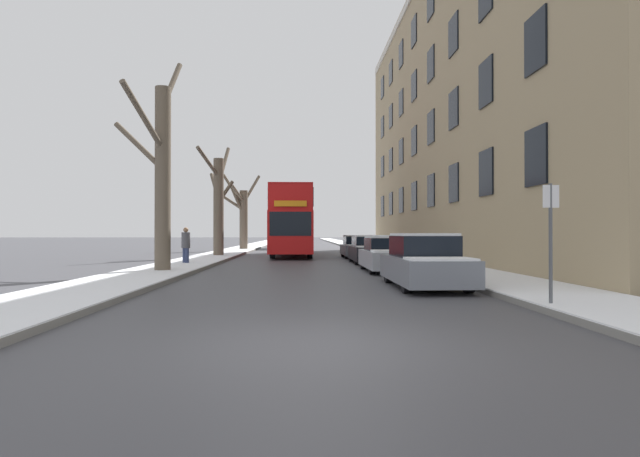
{
  "coord_description": "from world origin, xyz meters",
  "views": [
    {
      "loc": [
        -0.29,
        -6.74,
        1.52
      ],
      "look_at": [
        0.73,
        20.49,
        1.76
      ],
      "focal_mm": 28.0,
      "sensor_mm": 36.0,
      "label": 1
    }
  ],
  "objects": [
    {
      "name": "parked_car_2",
      "position": [
        3.14,
        18.26,
        0.66
      ],
      "size": [
        1.8,
        4.55,
        1.41
      ],
      "color": "black",
      "rests_on": "ground"
    },
    {
      "name": "terrace_facade_right",
      "position": [
        11.44,
        22.75,
        8.8
      ],
      "size": [
        9.1,
        37.55,
        17.6
      ],
      "color": "tan",
      "rests_on": "ground"
    },
    {
      "name": "bare_tree_left_1",
      "position": [
        -5.41,
        24.19,
        3.4
      ],
      "size": [
        1.9,
        4.09,
        7.11
      ],
      "color": "brown",
      "rests_on": "ground"
    },
    {
      "name": "ground_plane",
      "position": [
        0.0,
        0.0,
        0.0
      ],
      "size": [
        320.0,
        320.0,
        0.0
      ],
      "primitive_type": "plane",
      "color": "#424247"
    },
    {
      "name": "bare_tree_left_0",
      "position": [
        -5.47,
        11.86,
        3.79
      ],
      "size": [
        2.37,
        4.63,
        8.25
      ],
      "color": "brown",
      "rests_on": "ground"
    },
    {
      "name": "bare_tree_left_2",
      "position": [
        -5.34,
        36.19,
        3.12
      ],
      "size": [
        3.29,
        3.82,
        6.66
      ],
      "color": "brown",
      "rests_on": "ground"
    },
    {
      "name": "double_decker_bus",
      "position": [
        -0.89,
        26.03,
        2.44
      ],
      "size": [
        2.57,
        11.12,
        4.31
      ],
      "color": "red",
      "rests_on": "ground"
    },
    {
      "name": "sidewalk_left",
      "position": [
        -5.59,
        53.0,
        0.08
      ],
      "size": [
        2.71,
        130.0,
        0.16
      ],
      "color": "slate",
      "rests_on": "ground"
    },
    {
      "name": "parked_car_3",
      "position": [
        3.14,
        23.82,
        0.64
      ],
      "size": [
        1.78,
        4.5,
        1.38
      ],
      "color": "#474C56",
      "rests_on": "ground"
    },
    {
      "name": "sidewalk_right",
      "position": [
        5.59,
        53.0,
        0.08
      ],
      "size": [
        2.71,
        130.0,
        0.16
      ],
      "color": "slate",
      "rests_on": "ground"
    },
    {
      "name": "pedestrian_left_sidewalk",
      "position": [
        -5.57,
        16.21,
        0.97
      ],
      "size": [
        0.39,
        0.39,
        1.77
      ],
      "rotation": [
        0.0,
        0.0,
        5.57
      ],
      "color": "navy",
      "rests_on": "ground"
    },
    {
      "name": "oncoming_van",
      "position": [
        -1.71,
        40.95,
        1.26
      ],
      "size": [
        2.03,
        5.59,
        2.33
      ],
      "color": "#9EA3AD",
      "rests_on": "ground"
    },
    {
      "name": "street_sign_post",
      "position": [
        4.54,
        2.74,
        1.43
      ],
      "size": [
        0.32,
        0.07,
        2.48
      ],
      "color": "#4C4F54",
      "rests_on": "ground"
    },
    {
      "name": "parked_car_1",
      "position": [
        3.14,
        12.78,
        0.66
      ],
      "size": [
        1.9,
        4.3,
        1.42
      ],
      "color": "#9EA3AD",
      "rests_on": "ground"
    },
    {
      "name": "parked_car_0",
      "position": [
        3.14,
        7.05,
        0.69
      ],
      "size": [
        1.81,
        4.32,
        1.51
      ],
      "color": "slate",
      "rests_on": "ground"
    }
  ]
}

